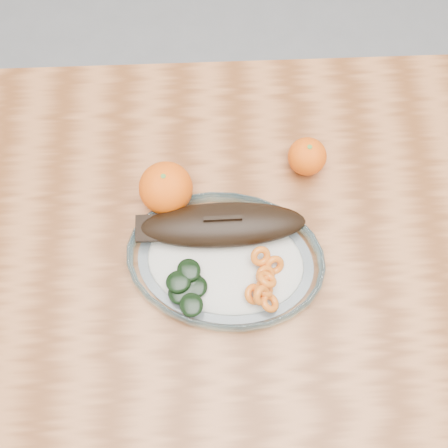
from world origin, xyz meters
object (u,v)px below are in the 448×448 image
at_px(dining_table, 244,280).
at_px(orange_left, 166,188).
at_px(plated_meal, 225,257).
at_px(orange_right, 307,156).

distance_m(dining_table, orange_left, 0.22).
relative_size(dining_table, orange_left, 13.69).
bearing_deg(plated_meal, dining_table, 4.33).
bearing_deg(orange_left, orange_right, 13.22).
bearing_deg(orange_right, dining_table, -123.03).
bearing_deg(orange_right, plated_meal, -130.51).
xyz_separation_m(dining_table, orange_left, (-0.12, 0.12, 0.14)).
relative_size(dining_table, orange_right, 18.38).
distance_m(dining_table, orange_right, 0.24).
xyz_separation_m(plated_meal, orange_right, (0.14, 0.17, 0.01)).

